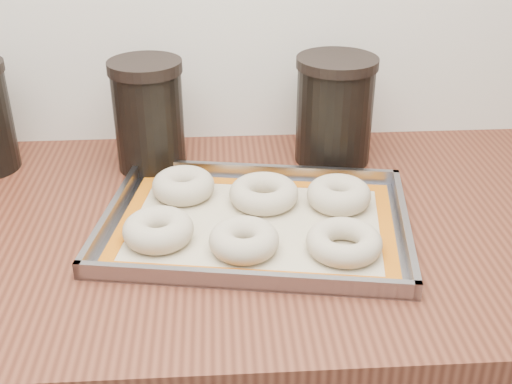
{
  "coord_description": "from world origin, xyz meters",
  "views": [
    {
      "loc": [
        -0.02,
        0.8,
        1.42
      ],
      "look_at": [
        0.04,
        1.65,
        0.96
      ],
      "focal_mm": 45.0,
      "sensor_mm": 36.0,
      "label": 1
    }
  ],
  "objects": [
    {
      "name": "baking_tray",
      "position": [
        0.04,
        1.65,
        0.91
      ],
      "size": [
        0.51,
        0.4,
        0.03
      ],
      "rotation": [
        0.0,
        0.0,
        -0.17
      ],
      "color": "gray",
      "rests_on": "countertop"
    },
    {
      "name": "bagel_back_left",
      "position": [
        -0.08,
        1.74,
        0.92
      ],
      "size": [
        0.12,
        0.12,
        0.04
      ],
      "primitive_type": "torus",
      "rotation": [
        0.0,
        0.0,
        -0.17
      ],
      "color": "#BFAF94",
      "rests_on": "baking_mat"
    },
    {
      "name": "bagel_front_mid",
      "position": [
        0.02,
        1.57,
        0.92
      ],
      "size": [
        0.13,
        0.13,
        0.04
      ],
      "primitive_type": "torus",
      "rotation": [
        0.0,
        0.0,
        -0.46
      ],
      "color": "#BFAF94",
      "rests_on": "baking_mat"
    },
    {
      "name": "canister_right",
      "position": [
        0.2,
        1.88,
        1.0
      ],
      "size": [
        0.14,
        0.14,
        0.19
      ],
      "color": "black",
      "rests_on": "countertop"
    },
    {
      "name": "bagel_back_mid",
      "position": [
        0.06,
        1.71,
        0.92
      ],
      "size": [
        0.11,
        0.11,
        0.04
      ],
      "primitive_type": "torus",
      "rotation": [
        0.0,
        0.0,
        -0.01
      ],
      "color": "#BFAF94",
      "rests_on": "baking_mat"
    },
    {
      "name": "bagel_back_right",
      "position": [
        0.17,
        1.7,
        0.92
      ],
      "size": [
        0.12,
        0.12,
        0.04
      ],
      "primitive_type": "torus",
      "rotation": [
        0.0,
        0.0,
        0.14
      ],
      "color": "#BFAF94",
      "rests_on": "baking_mat"
    },
    {
      "name": "canister_mid",
      "position": [
        -0.14,
        1.87,
        1.0
      ],
      "size": [
        0.13,
        0.13,
        0.2
      ],
      "color": "black",
      "rests_on": "countertop"
    },
    {
      "name": "countertop",
      "position": [
        0.0,
        1.68,
        0.88
      ],
      "size": [
        3.06,
        0.68,
        0.04
      ],
      "primitive_type": "cube",
      "color": "brown",
      "rests_on": "cabinet"
    },
    {
      "name": "bagel_front_right",
      "position": [
        0.16,
        1.56,
        0.92
      ],
      "size": [
        0.12,
        0.12,
        0.03
      ],
      "primitive_type": "torus",
      "rotation": [
        0.0,
        0.0,
        -0.08
      ],
      "color": "#BFAF94",
      "rests_on": "baking_mat"
    },
    {
      "name": "bagel_front_left",
      "position": [
        -0.11,
        1.61,
        0.92
      ],
      "size": [
        0.12,
        0.12,
        0.04
      ],
      "primitive_type": "torus",
      "rotation": [
        0.0,
        0.0,
        -0.19
      ],
      "color": "#BFAF94",
      "rests_on": "baking_mat"
    },
    {
      "name": "baking_mat",
      "position": [
        0.04,
        1.65,
        0.9
      ],
      "size": [
        0.46,
        0.36,
        0.0
      ],
      "rotation": [
        0.0,
        0.0,
        -0.17
      ],
      "color": "#C6B793",
      "rests_on": "baking_tray"
    }
  ]
}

